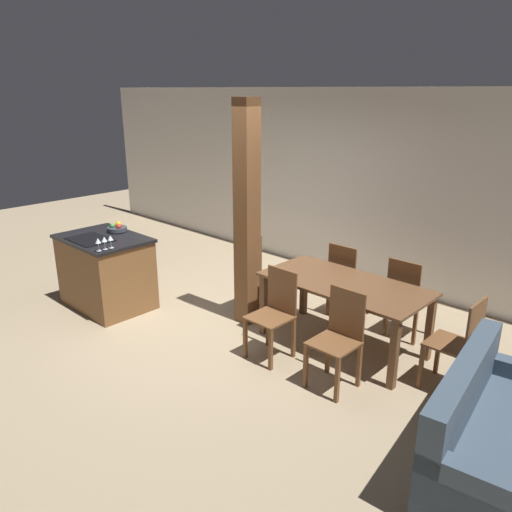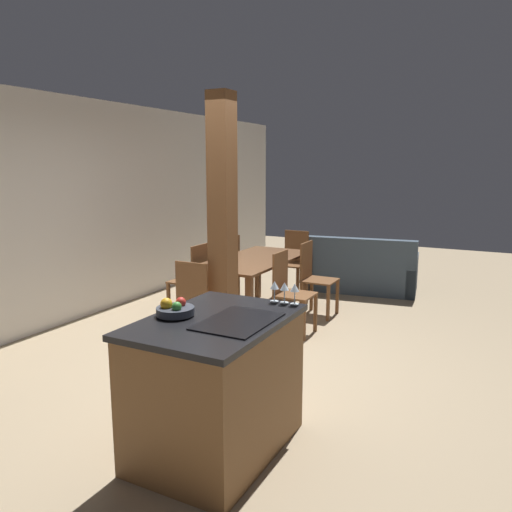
{
  "view_description": "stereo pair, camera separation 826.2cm",
  "coord_description": "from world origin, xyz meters",
  "px_view_note": "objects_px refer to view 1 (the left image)",
  "views": [
    {
      "loc": [
        4.13,
        -3.52,
        2.67
      ],
      "look_at": [
        0.6,
        0.2,
        0.95
      ],
      "focal_mm": 35.0,
      "sensor_mm": 36.0,
      "label": 1
    },
    {
      "loc": [
        -3.98,
        -2.17,
        1.9
      ],
      "look_at": [
        0.6,
        0.2,
        0.95
      ],
      "focal_mm": 35.0,
      "sensor_mm": 36.0,
      "label": 2
    }
  ],
  "objects_px": {
    "kitchen_island": "(106,271)",
    "timber_post": "(247,216)",
    "dining_chair_far_right": "(407,296)",
    "dining_chair_near_right": "(339,337)",
    "dining_chair_foot_end": "(459,343)",
    "dining_table": "(344,291)",
    "wine_glass_far": "(110,239)",
    "fruit_bowl": "(117,228)",
    "dining_chair_far_left": "(346,279)",
    "couch": "(499,442)",
    "dining_chair_head_end": "(258,275)",
    "wine_glass_near": "(98,241)",
    "wine_glass_middle": "(104,240)",
    "dining_chair_near_left": "(274,312)"
  },
  "relations": [
    {
      "from": "fruit_bowl",
      "to": "dining_chair_near_right",
      "type": "relative_size",
      "value": 0.27
    },
    {
      "from": "wine_glass_far",
      "to": "timber_post",
      "type": "height_order",
      "value": "timber_post"
    },
    {
      "from": "couch",
      "to": "fruit_bowl",
      "type": "bearing_deg",
      "value": 82.99
    },
    {
      "from": "fruit_bowl",
      "to": "dining_chair_far_left",
      "type": "bearing_deg",
      "value": 32.35
    },
    {
      "from": "couch",
      "to": "dining_chair_head_end",
      "type": "bearing_deg",
      "value": 67.21
    },
    {
      "from": "dining_table",
      "to": "wine_glass_far",
      "type": "bearing_deg",
      "value": -149.33
    },
    {
      "from": "dining_chair_near_right",
      "to": "dining_chair_foot_end",
      "type": "height_order",
      "value": "same"
    },
    {
      "from": "kitchen_island",
      "to": "timber_post",
      "type": "height_order",
      "value": "timber_post"
    },
    {
      "from": "dining_chair_head_end",
      "to": "couch",
      "type": "height_order",
      "value": "dining_chair_head_end"
    },
    {
      "from": "kitchen_island",
      "to": "dining_chair_foot_end",
      "type": "bearing_deg",
      "value": 16.19
    },
    {
      "from": "dining_table",
      "to": "kitchen_island",
      "type": "bearing_deg",
      "value": -157.19
    },
    {
      "from": "kitchen_island",
      "to": "fruit_bowl",
      "type": "xyz_separation_m",
      "value": [
        -0.08,
        0.26,
        0.51
      ]
    },
    {
      "from": "dining_chair_near_left",
      "to": "couch",
      "type": "relative_size",
      "value": 0.54
    },
    {
      "from": "dining_chair_head_end",
      "to": "dining_chair_foot_end",
      "type": "distance_m",
      "value": 2.51
    },
    {
      "from": "kitchen_island",
      "to": "timber_post",
      "type": "relative_size",
      "value": 0.45
    },
    {
      "from": "wine_glass_near",
      "to": "dining_chair_near_left",
      "type": "relative_size",
      "value": 0.16
    },
    {
      "from": "wine_glass_middle",
      "to": "dining_chair_foot_end",
      "type": "xyz_separation_m",
      "value": [
        3.55,
        1.44,
        -0.55
      ]
    },
    {
      "from": "wine_glass_near",
      "to": "fruit_bowl",
      "type": "bearing_deg",
      "value": 134.52
    },
    {
      "from": "wine_glass_near",
      "to": "dining_chair_far_right",
      "type": "distance_m",
      "value": 3.5
    },
    {
      "from": "kitchen_island",
      "to": "wine_glass_middle",
      "type": "xyz_separation_m",
      "value": [
        0.51,
        -0.26,
        0.58
      ]
    },
    {
      "from": "wine_glass_near",
      "to": "dining_table",
      "type": "bearing_deg",
      "value": 33.47
    },
    {
      "from": "dining_chair_far_right",
      "to": "timber_post",
      "type": "distance_m",
      "value": 1.99
    },
    {
      "from": "dining_table",
      "to": "couch",
      "type": "xyz_separation_m",
      "value": [
        1.92,
        -0.85,
        -0.36
      ]
    },
    {
      "from": "dining_chair_foot_end",
      "to": "timber_post",
      "type": "relative_size",
      "value": 0.36
    },
    {
      "from": "dining_chair_far_left",
      "to": "kitchen_island",
      "type": "bearing_deg",
      "value": 37.34
    },
    {
      "from": "kitchen_island",
      "to": "couch",
      "type": "relative_size",
      "value": 0.68
    },
    {
      "from": "dining_table",
      "to": "dining_chair_foot_end",
      "type": "height_order",
      "value": "dining_chair_foot_end"
    },
    {
      "from": "kitchen_island",
      "to": "dining_table",
      "type": "bearing_deg",
      "value": 22.81
    },
    {
      "from": "dining_table",
      "to": "timber_post",
      "type": "xyz_separation_m",
      "value": [
        -1.18,
        -0.26,
        0.66
      ]
    },
    {
      "from": "kitchen_island",
      "to": "fruit_bowl",
      "type": "height_order",
      "value": "fruit_bowl"
    },
    {
      "from": "couch",
      "to": "dining_chair_foot_end",
      "type": "bearing_deg",
      "value": 30.31
    },
    {
      "from": "kitchen_island",
      "to": "wine_glass_near",
      "type": "bearing_deg",
      "value": -33.76
    },
    {
      "from": "dining_table",
      "to": "dining_chair_near_left",
      "type": "relative_size",
      "value": 1.89
    },
    {
      "from": "wine_glass_middle",
      "to": "dining_chair_far_left",
      "type": "distance_m",
      "value": 2.88
    },
    {
      "from": "dining_chair_near_left",
      "to": "dining_table",
      "type": "bearing_deg",
      "value": 58.89
    },
    {
      "from": "dining_chair_foot_end",
      "to": "timber_post",
      "type": "bearing_deg",
      "value": -83.92
    },
    {
      "from": "dining_chair_far_right",
      "to": "couch",
      "type": "height_order",
      "value": "dining_chair_far_right"
    },
    {
      "from": "dining_chair_near_left",
      "to": "dining_chair_far_right",
      "type": "relative_size",
      "value": 1.0
    },
    {
      "from": "timber_post",
      "to": "couch",
      "type": "bearing_deg",
      "value": -10.73
    },
    {
      "from": "dining_chair_far_left",
      "to": "wine_glass_near",
      "type": "bearing_deg",
      "value": 48.87
    },
    {
      "from": "kitchen_island",
      "to": "dining_chair_far_right",
      "type": "relative_size",
      "value": 1.24
    },
    {
      "from": "dining_chair_far_left",
      "to": "couch",
      "type": "height_order",
      "value": "dining_chair_far_left"
    },
    {
      "from": "wine_glass_near",
      "to": "dining_chair_far_left",
      "type": "relative_size",
      "value": 0.16
    },
    {
      "from": "dining_chair_far_right",
      "to": "dining_chair_foot_end",
      "type": "height_order",
      "value": "same"
    },
    {
      "from": "wine_glass_far",
      "to": "dining_chair_far_left",
      "type": "distance_m",
      "value": 2.82
    },
    {
      "from": "dining_table",
      "to": "dining_chair_far_left",
      "type": "bearing_deg",
      "value": 121.11
    },
    {
      "from": "wine_glass_middle",
      "to": "dining_chair_near_left",
      "type": "bearing_deg",
      "value": 22.39
    },
    {
      "from": "dining_table",
      "to": "wine_glass_middle",
      "type": "bearing_deg",
      "value": -147.91
    },
    {
      "from": "kitchen_island",
      "to": "dining_chair_head_end",
      "type": "height_order",
      "value": "dining_chair_head_end"
    },
    {
      "from": "dining_chair_far_right",
      "to": "timber_post",
      "type": "relative_size",
      "value": 0.36
    }
  ]
}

